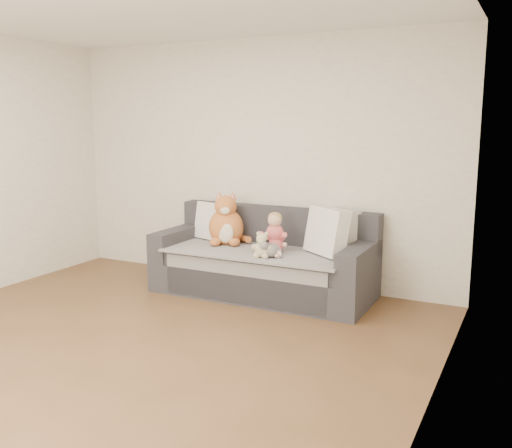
{
  "coord_description": "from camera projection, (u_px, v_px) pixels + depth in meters",
  "views": [
    {
      "loc": [
        2.76,
        -3.0,
        1.73
      ],
      "look_at": [
        0.32,
        1.87,
        0.75
      ],
      "focal_mm": 40.0,
      "sensor_mm": 36.0,
      "label": 1
    }
  ],
  "objects": [
    {
      "name": "room_shell",
      "position": [
        132.0,
        179.0,
        4.31
      ],
      "size": [
        5.0,
        5.0,
        5.0
      ],
      "color": "brown",
      "rests_on": "ground"
    },
    {
      "name": "sofa",
      "position": [
        264.0,
        264.0,
        5.78
      ],
      "size": [
        2.2,
        0.94,
        0.85
      ],
      "color": "#2A2A2F",
      "rests_on": "ground"
    },
    {
      "name": "cushion_left",
      "position": [
        213.0,
        221.0,
        6.14
      ],
      "size": [
        0.47,
        0.31,
        0.41
      ],
      "rotation": [
        0.0,
        0.0,
        -0.29
      ],
      "color": "silver",
      "rests_on": "sofa"
    },
    {
      "name": "cushion_right_back",
      "position": [
        337.0,
        229.0,
        5.66
      ],
      "size": [
        0.49,
        0.38,
        0.43
      ],
      "rotation": [
        0.0,
        0.0,
        -0.45
      ],
      "color": "silver",
      "rests_on": "sofa"
    },
    {
      "name": "cushion_right_front",
      "position": [
        327.0,
        232.0,
        5.43
      ],
      "size": [
        0.52,
        0.46,
        0.46
      ],
      "rotation": [
        0.0,
        0.0,
        -0.62
      ],
      "color": "silver",
      "rests_on": "sofa"
    },
    {
      "name": "toddler",
      "position": [
        274.0,
        236.0,
        5.54
      ],
      "size": [
        0.28,
        0.41,
        0.4
      ],
      "rotation": [
        0.0,
        0.0,
        0.28
      ],
      "color": "#EC536F",
      "rests_on": "sofa"
    },
    {
      "name": "plush_cat",
      "position": [
        226.0,
        224.0,
        5.92
      ],
      "size": [
        0.45,
        0.46,
        0.57
      ],
      "rotation": [
        0.0,
        0.0,
        0.43
      ],
      "color": "#B25527",
      "rests_on": "sofa"
    },
    {
      "name": "teddy_bear",
      "position": [
        262.0,
        247.0,
        5.33
      ],
      "size": [
        0.2,
        0.15,
        0.25
      ],
      "rotation": [
        0.0,
        0.0,
        0.15
      ],
      "color": "tan",
      "rests_on": "sofa"
    },
    {
      "name": "plush_cow",
      "position": [
        270.0,
        249.0,
        5.35
      ],
      "size": [
        0.16,
        0.22,
        0.19
      ],
      "rotation": [
        0.0,
        0.0,
        -0.43
      ],
      "color": "white",
      "rests_on": "sofa"
    },
    {
      "name": "sippy_cup",
      "position": [
        257.0,
        247.0,
        5.53
      ],
      "size": [
        0.09,
        0.07,
        0.1
      ],
      "rotation": [
        0.0,
        0.0,
        0.34
      ],
      "color": "#4F399D",
      "rests_on": "sofa"
    }
  ]
}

